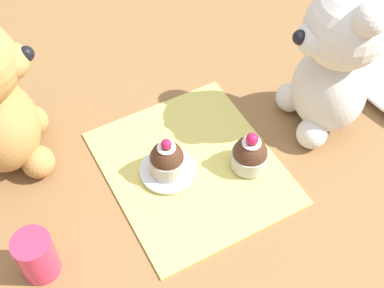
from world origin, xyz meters
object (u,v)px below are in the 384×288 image
at_px(cupcake_near_tan_bear, 167,159).
at_px(juice_glass, 36,256).
at_px(cupcake_near_cream_bear, 250,154).
at_px(saucer_plate, 168,170).
at_px(teddy_bear_cream, 334,63).

xyz_separation_m(cupcake_near_tan_bear, juice_glass, (0.05, -0.21, -0.00)).
distance_m(cupcake_near_tan_bear, juice_glass, 0.21).
xyz_separation_m(cupcake_near_cream_bear, saucer_plate, (-0.04, -0.11, -0.02)).
bearing_deg(teddy_bear_cream, saucer_plate, -83.46).
height_order(saucer_plate, juice_glass, juice_glass).
bearing_deg(saucer_plate, cupcake_near_tan_bear, 180.00).
xyz_separation_m(teddy_bear_cream, cupcake_near_tan_bear, (-0.02, -0.25, -0.09)).
bearing_deg(juice_glass, teddy_bear_cream, 94.24).
relative_size(saucer_plate, cupcake_near_tan_bear, 1.25).
bearing_deg(teddy_bear_cream, cupcake_near_tan_bear, -83.46).
height_order(cupcake_near_cream_bear, cupcake_near_tan_bear, cupcake_near_tan_bear).
bearing_deg(saucer_plate, teddy_bear_cream, 85.34).
relative_size(teddy_bear_cream, cupcake_near_tan_bear, 3.80).
distance_m(saucer_plate, cupcake_near_tan_bear, 0.03).
height_order(teddy_bear_cream, cupcake_near_tan_bear, teddy_bear_cream).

